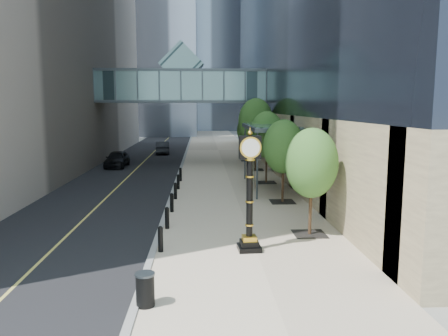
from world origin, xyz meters
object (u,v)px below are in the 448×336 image
at_px(car_near, 117,159).
at_px(car_far, 162,148).
at_px(street_clock, 250,199).
at_px(trash_bin, 145,291).
at_px(pedestrian, 252,178).

relative_size(car_near, car_far, 1.01).
height_order(street_clock, trash_bin, street_clock).
bearing_deg(pedestrian, trash_bin, 65.29).
xyz_separation_m(trash_bin, pedestrian, (4.93, 17.02, 0.30)).
bearing_deg(car_far, street_clock, 94.76).
bearing_deg(pedestrian, car_near, -55.02).
xyz_separation_m(street_clock, car_near, (-9.65, 24.17, -1.30)).
distance_m(street_clock, car_near, 26.05).
bearing_deg(car_near, pedestrian, -44.94).
relative_size(street_clock, car_near, 1.05).
distance_m(street_clock, car_far, 36.09).
xyz_separation_m(street_clock, pedestrian, (1.51, 12.42, -1.27)).
distance_m(pedestrian, car_far, 24.40).
bearing_deg(car_far, pedestrian, 103.53).
distance_m(car_near, car_far, 11.74).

